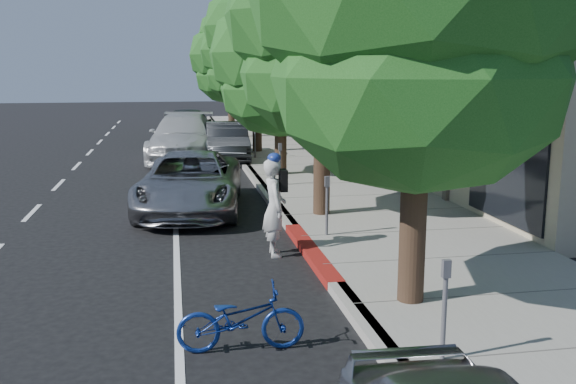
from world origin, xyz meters
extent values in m
plane|color=black|center=(0.00, 0.00, 0.00)|extent=(120.00, 120.00, 0.00)
cube|color=gray|center=(2.30, 8.00, 0.07)|extent=(4.60, 56.00, 0.15)
cube|color=#9E998E|center=(0.00, 8.00, 0.07)|extent=(0.30, 56.00, 0.15)
cube|color=maroon|center=(0.00, 1.00, 0.07)|extent=(0.32, 4.00, 0.15)
cube|color=#B7AE8D|center=(9.60, 18.00, 3.50)|extent=(10.00, 36.00, 7.00)
cylinder|color=black|center=(0.90, -2.00, 1.36)|extent=(0.40, 0.40, 2.73)
ellipsoid|color=#194C17|center=(0.90, -2.00, 3.51)|extent=(4.30, 4.30, 3.44)
cylinder|color=black|center=(0.90, 4.00, 1.37)|extent=(0.40, 0.40, 2.73)
ellipsoid|color=#194C17|center=(0.90, 4.00, 3.52)|extent=(3.95, 3.95, 3.16)
ellipsoid|color=#194C17|center=(0.90, 4.00, 4.84)|extent=(4.65, 4.65, 3.72)
cylinder|color=black|center=(0.90, 10.00, 1.15)|extent=(0.40, 0.40, 2.31)
ellipsoid|color=#194C17|center=(0.90, 10.00, 2.97)|extent=(4.01, 4.01, 3.21)
ellipsoid|color=#194C17|center=(0.90, 10.00, 4.09)|extent=(4.71, 4.71, 3.77)
ellipsoid|color=#194C17|center=(0.90, 10.00, 5.27)|extent=(3.54, 3.54, 2.83)
cylinder|color=black|center=(0.90, 16.00, 1.48)|extent=(0.40, 0.40, 2.97)
ellipsoid|color=#194C17|center=(0.90, 16.00, 3.81)|extent=(3.79, 3.79, 3.03)
ellipsoid|color=#194C17|center=(0.90, 16.00, 5.25)|extent=(4.46, 4.46, 3.57)
cylinder|color=black|center=(0.90, 22.00, 1.26)|extent=(0.40, 0.40, 2.53)
ellipsoid|color=#194C17|center=(0.90, 22.00, 3.25)|extent=(3.62, 3.62, 2.89)
ellipsoid|color=#194C17|center=(0.90, 22.00, 4.48)|extent=(4.26, 4.26, 3.40)
ellipsoid|color=#194C17|center=(0.90, 22.00, 5.78)|extent=(3.19, 3.19, 2.55)
cylinder|color=black|center=(0.90, 28.00, 1.23)|extent=(0.40, 0.40, 2.46)
ellipsoid|color=#194C17|center=(0.90, 28.00, 3.17)|extent=(4.29, 4.29, 3.43)
ellipsoid|color=#194C17|center=(0.90, 28.00, 4.36)|extent=(5.04, 5.04, 4.03)
ellipsoid|color=#194C17|center=(0.90, 28.00, 5.63)|extent=(3.78, 3.78, 3.03)
imported|color=silver|center=(-0.69, 1.22, 0.96)|extent=(0.47, 0.71, 1.92)
imported|color=navy|center=(-1.80, -3.00, 0.44)|extent=(1.68, 0.64, 0.87)
imported|color=#99999D|center=(-2.20, 5.50, 0.75)|extent=(3.13, 5.64, 1.49)
imported|color=black|center=(-0.50, 14.50, 0.75)|extent=(1.77, 4.63, 1.51)
imported|color=silver|center=(-2.20, 15.00, 0.89)|extent=(3.15, 6.37, 1.78)
imported|color=black|center=(-1.76, 21.50, 0.83)|extent=(2.58, 5.10, 1.67)
imported|color=black|center=(3.59, 8.26, 1.08)|extent=(0.93, 0.74, 1.87)
camera|label=1|loc=(-2.58, -10.83, 3.64)|focal=40.00mm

